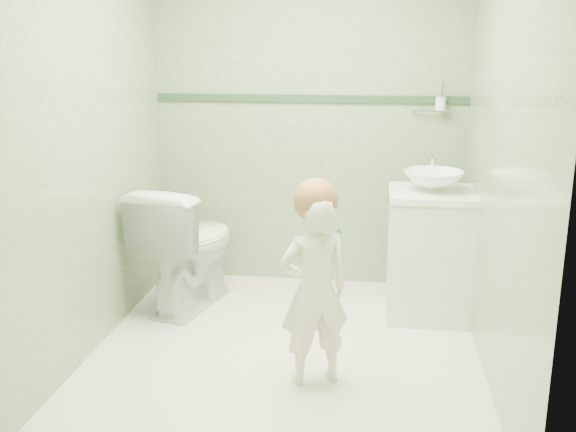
# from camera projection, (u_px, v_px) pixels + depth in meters

# --- Properties ---
(ground) EXTENTS (2.50, 2.50, 0.00)m
(ground) POSITION_uv_depth(u_px,v_px,m) (284.00, 354.00, 3.73)
(ground) COLOR silver
(ground) RESTS_ON ground
(room_shell) EXTENTS (2.50, 2.54, 2.40)m
(room_shell) POSITION_uv_depth(u_px,v_px,m) (284.00, 146.00, 3.42)
(room_shell) COLOR gray
(room_shell) RESTS_ON ground
(trim_stripe) EXTENTS (2.20, 0.02, 0.05)m
(trim_stripe) POSITION_uv_depth(u_px,v_px,m) (309.00, 98.00, 4.57)
(trim_stripe) COLOR #29452C
(trim_stripe) RESTS_ON room_shell
(vanity) EXTENTS (0.52, 0.50, 0.80)m
(vanity) POSITION_uv_depth(u_px,v_px,m) (429.00, 256.00, 4.19)
(vanity) COLOR silver
(vanity) RESTS_ON ground
(counter) EXTENTS (0.54, 0.52, 0.04)m
(counter) POSITION_uv_depth(u_px,v_px,m) (433.00, 194.00, 4.08)
(counter) COLOR white
(counter) RESTS_ON vanity
(basin) EXTENTS (0.37, 0.37, 0.13)m
(basin) POSITION_uv_depth(u_px,v_px,m) (433.00, 181.00, 4.06)
(basin) COLOR white
(basin) RESTS_ON counter
(faucet) EXTENTS (0.03, 0.13, 0.18)m
(faucet) POSITION_uv_depth(u_px,v_px,m) (432.00, 163.00, 4.22)
(faucet) COLOR silver
(faucet) RESTS_ON counter
(cup_holder) EXTENTS (0.26, 0.07, 0.21)m
(cup_holder) POSITION_uv_depth(u_px,v_px,m) (439.00, 104.00, 4.40)
(cup_holder) COLOR silver
(cup_holder) RESTS_ON room_shell
(toilet) EXTENTS (0.65, 0.91, 0.84)m
(toilet) POSITION_uv_depth(u_px,v_px,m) (188.00, 245.00, 4.34)
(toilet) COLOR white
(toilet) RESTS_ON ground
(toddler) EXTENTS (0.43, 0.37, 1.01)m
(toddler) POSITION_uv_depth(u_px,v_px,m) (314.00, 291.00, 3.31)
(toddler) COLOR silver
(toddler) RESTS_ON ground
(hair_cap) EXTENTS (0.22, 0.22, 0.22)m
(hair_cap) POSITION_uv_depth(u_px,v_px,m) (316.00, 200.00, 3.22)
(hair_cap) COLOR #9E623C
(hair_cap) RESTS_ON toddler
(teal_toothbrush) EXTENTS (0.10, 0.14, 0.08)m
(teal_toothbrush) POSITION_uv_depth(u_px,v_px,m) (338.00, 231.00, 3.13)
(teal_toothbrush) COLOR #0C805F
(teal_toothbrush) RESTS_ON toddler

